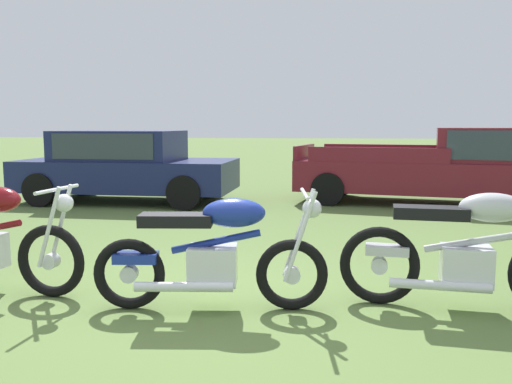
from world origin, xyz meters
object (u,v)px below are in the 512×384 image
Objects in this scene: motorcycle_silver at (467,252)px; motorcycle_blue at (213,253)px; pickup_truck_burgundy at (446,166)px; car_navy at (125,162)px.

motorcycle_blue is at bearing -167.48° from motorcycle_silver.
car_navy is at bearing -165.79° from pickup_truck_burgundy.
motorcycle_blue and motorcycle_silver have the same top height.
car_navy is 6.34m from pickup_truck_burgundy.
pickup_truck_burgundy is (3.13, 6.48, 0.27)m from motorcycle_blue.
car_navy is at bearing 137.40° from motorcycle_silver.
pickup_truck_burgundy is at bearing 4.99° from car_navy.
motorcycle_blue is 0.96× the size of motorcycle_silver.
motorcycle_silver is 0.38× the size of pickup_truck_burgundy.
pickup_truck_burgundy is (1.05, 6.19, 0.26)m from motorcycle_silver.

